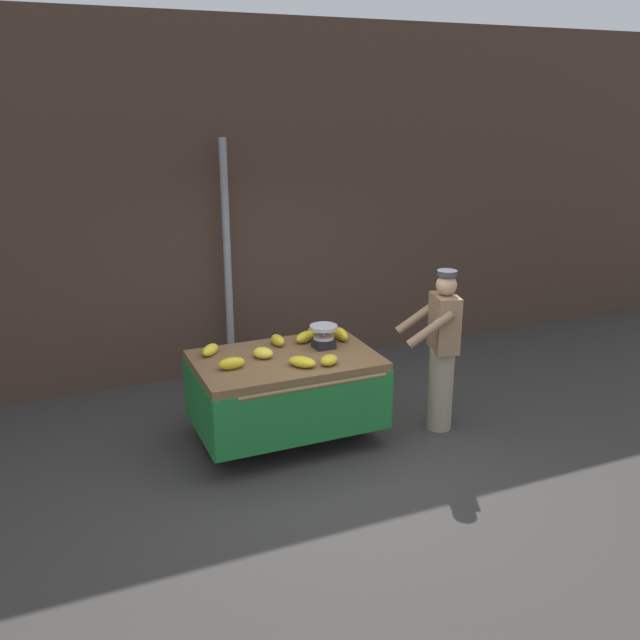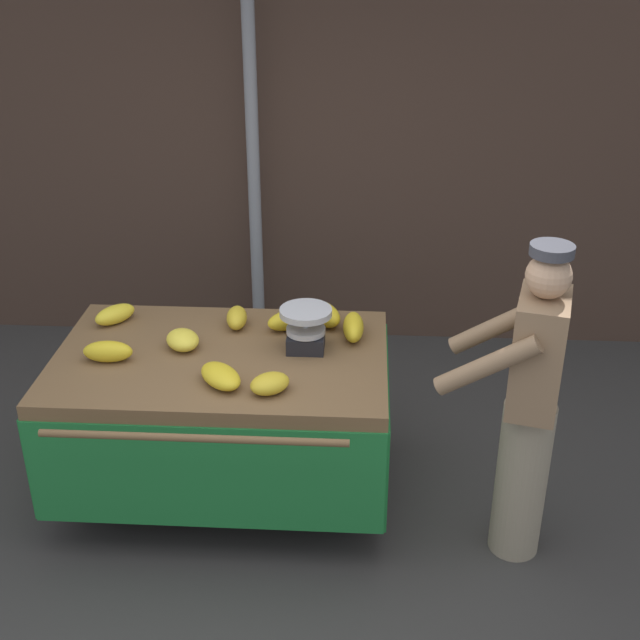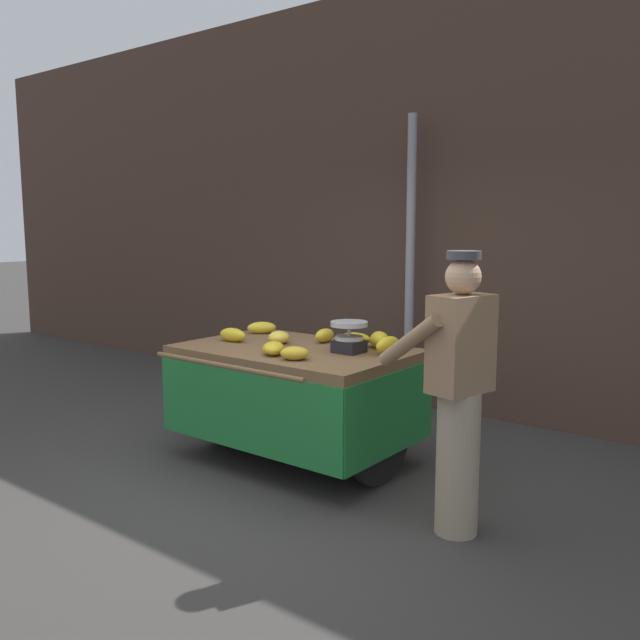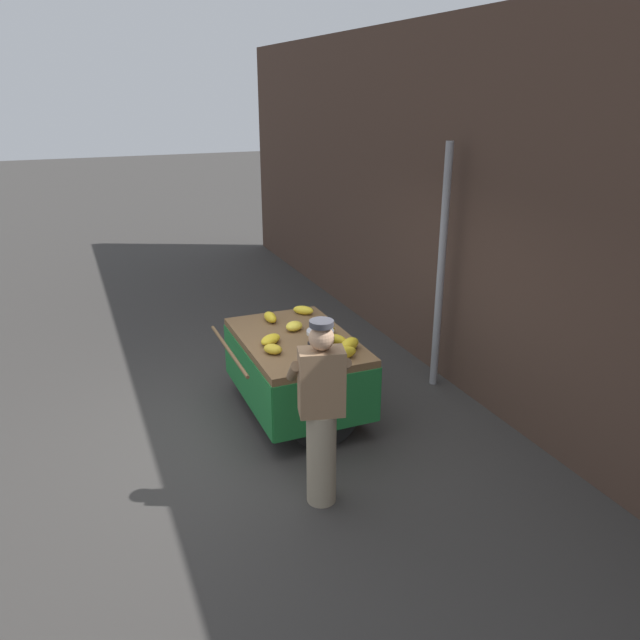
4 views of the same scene
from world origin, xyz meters
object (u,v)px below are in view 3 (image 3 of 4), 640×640
(banana_bunch_5, at_px, (233,335))
(banana_bunch_7, at_px, (388,345))
(banana_bunch_2, at_px, (262,328))
(vendor_person, at_px, (458,393))
(banana_bunch_3, at_px, (295,353))
(banana_bunch_8, at_px, (274,348))
(banana_cart, at_px, (295,376))
(banana_bunch_4, at_px, (354,339))
(banana_bunch_0, at_px, (379,340))
(weighing_scale, at_px, (349,337))
(street_pole, at_px, (410,266))
(banana_bunch_6, at_px, (279,337))
(banana_bunch_1, at_px, (325,335))

(banana_bunch_5, bearing_deg, banana_bunch_7, 15.01)
(banana_bunch_2, height_order, vendor_person, vendor_person)
(banana_bunch_3, bearing_deg, banana_bunch_5, 163.42)
(banana_bunch_2, height_order, banana_bunch_8, banana_bunch_2)
(banana_cart, relative_size, banana_bunch_4, 6.91)
(banana_bunch_0, distance_m, vendor_person, 1.29)
(banana_bunch_2, bearing_deg, banana_bunch_4, -1.08)
(weighing_scale, relative_size, banana_bunch_4, 1.08)
(banana_bunch_2, height_order, banana_bunch_7, banana_bunch_7)
(banana_bunch_8, relative_size, vendor_person, 0.16)
(street_pole, height_order, banana_bunch_6, street_pole)
(banana_bunch_3, relative_size, banana_bunch_8, 0.73)
(banana_bunch_4, height_order, banana_bunch_7, banana_bunch_7)
(banana_bunch_7, bearing_deg, banana_bunch_1, 171.89)
(weighing_scale, relative_size, banana_bunch_7, 0.98)
(banana_bunch_4, xyz_separation_m, vendor_person, (1.23, -0.68, -0.10))
(banana_bunch_3, bearing_deg, banana_bunch_0, 73.69)
(banana_bunch_2, distance_m, banana_bunch_3, 1.20)
(banana_bunch_3, xyz_separation_m, banana_bunch_4, (0.03, 0.69, 0.01))
(vendor_person, bearing_deg, banana_bunch_1, 155.67)
(street_pole, bearing_deg, banana_bunch_4, -75.70)
(street_pole, height_order, banana_bunch_1, street_pole)
(banana_cart, height_order, banana_bunch_0, banana_bunch_0)
(banana_bunch_0, bearing_deg, banana_bunch_4, -160.03)
(banana_bunch_2, bearing_deg, weighing_scale, -12.40)
(street_pole, xyz_separation_m, banana_cart, (0.05, -1.83, -0.77))
(banana_bunch_7, bearing_deg, banana_bunch_4, 167.03)
(street_pole, distance_m, banana_bunch_2, 1.69)
(banana_bunch_3, bearing_deg, banana_cart, 130.00)
(banana_bunch_2, bearing_deg, banana_bunch_8, -42.07)
(banana_bunch_8, bearing_deg, banana_bunch_1, 91.40)
(banana_bunch_8, bearing_deg, banana_bunch_7, 40.19)
(banana_bunch_4, distance_m, vendor_person, 1.41)
(banana_bunch_0, bearing_deg, banana_bunch_3, -106.31)
(banana_bunch_0, bearing_deg, banana_bunch_7, -41.57)
(banana_bunch_3, bearing_deg, banana_bunch_6, 140.89)
(banana_bunch_0, xyz_separation_m, banana_bunch_6, (-0.74, -0.34, -0.01))
(banana_bunch_1, bearing_deg, banana_bunch_8, -88.60)
(weighing_scale, relative_size, banana_bunch_5, 1.08)
(banana_bunch_7, distance_m, vendor_person, 1.06)
(banana_bunch_1, distance_m, banana_bunch_8, 0.64)
(banana_cart, xyz_separation_m, weighing_scale, (0.45, 0.10, 0.35))
(banana_bunch_3, xyz_separation_m, banana_bunch_5, (-0.88, 0.26, 0.01))
(street_pole, relative_size, banana_cart, 1.62)
(banana_bunch_8, bearing_deg, banana_bunch_5, 162.01)
(weighing_scale, bearing_deg, banana_bunch_5, -168.95)
(banana_bunch_2, bearing_deg, vendor_person, -17.40)
(banana_bunch_5, bearing_deg, banana_bunch_4, 25.04)
(banana_bunch_2, xyz_separation_m, banana_bunch_7, (1.37, -0.10, 0.01))
(banana_bunch_2, xyz_separation_m, banana_bunch_5, (0.09, -0.45, 0.00))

